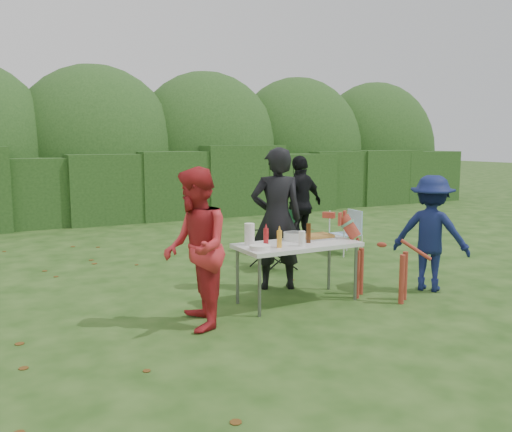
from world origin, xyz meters
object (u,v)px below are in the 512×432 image
person_black_puffy (301,204)px  dog (381,258)px  person_cook (277,219)px  person_red_jacket (196,249)px  beer_bottle (309,233)px  lawn_chair (346,232)px  paper_towel_roll (249,234)px  camping_chair (273,239)px  mustard_bottle (279,239)px  ketchup_bottle (266,238)px  folding_table (297,247)px  child (431,233)px

person_black_puffy → dog: 3.00m
person_cook → dog: bearing=151.6°
person_red_jacket → beer_bottle: size_ratio=7.13×
lawn_chair → beer_bottle: 3.01m
person_red_jacket → lawn_chair: size_ratio=2.21×
person_cook → paper_towel_roll: bearing=57.7°
dog → camping_chair: size_ratio=1.19×
person_red_jacket → camping_chair: 2.85m
lawn_chair → mustard_bottle: size_ratio=3.88×
paper_towel_roll → camping_chair: bearing=51.3°
person_red_jacket → paper_towel_roll: bearing=131.3°
lawn_chair → ketchup_bottle: size_ratio=3.53×
folding_table → person_black_puffy: (1.67, 2.52, 0.17)m
person_cook → child: size_ratio=1.24×
person_black_puffy → ketchup_bottle: (-2.13, -2.55, -0.01)m
person_black_puffy → dog: person_black_puffy is taller
person_black_puffy → child: (0.19, -2.88, -0.10)m
person_red_jacket → dog: size_ratio=1.55×
camping_chair → mustard_bottle: mustard_bottle is taller
folding_table → dog: 1.08m
folding_table → lawn_chair: (2.28, 2.01, -0.30)m
ketchup_bottle → beer_bottle: bearing=-1.3°
paper_towel_roll → mustard_bottle: bearing=-52.4°
mustard_bottle → beer_bottle: beer_bottle is taller
person_black_puffy → camping_chair: bearing=24.5°
paper_towel_roll → person_red_jacket: bearing=-152.9°
folding_table → person_red_jacket: (-1.44, -0.27, 0.17)m
mustard_bottle → paper_towel_roll: 0.39m
beer_bottle → child: bearing=-10.3°
beer_bottle → mustard_bottle: bearing=-169.4°
ketchup_bottle → person_black_puffy: bearing=50.2°
person_black_puffy → ketchup_bottle: bearing=35.3°
lawn_chair → ketchup_bottle: (-2.74, -2.04, 0.46)m
ketchup_bottle → person_cook: bearing=51.7°
person_red_jacket → dog: 2.46m
lawn_chair → dog: bearing=63.3°
person_black_puffy → camping_chair: (-1.05, -0.86, -0.39)m
person_red_jacket → dog: (2.43, -0.11, -0.33)m
person_red_jacket → beer_bottle: (1.57, 0.23, 0.00)m
person_black_puffy → dog: (-0.67, -2.90, -0.33)m
ketchup_bottle → dog: bearing=-13.6°
ketchup_bottle → beer_bottle: (0.59, -0.01, 0.01)m
mustard_bottle → child: bearing=-5.9°
child → camping_chair: size_ratio=1.64×
person_red_jacket → beer_bottle: person_red_jacket is taller
person_cook → person_red_jacket: size_ratio=1.11×
person_black_puffy → ketchup_bottle: person_black_puffy is taller
person_cook → paper_towel_roll: 0.83m
paper_towel_roll → person_cook: bearing=36.7°
camping_chair → lawn_chair: (1.66, 0.35, -0.08)m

